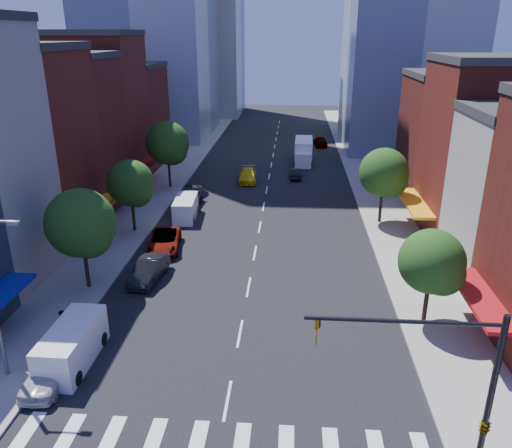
{
  "coord_description": "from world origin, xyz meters",
  "views": [
    {
      "loc": [
        2.94,
        -20.03,
        17.27
      ],
      "look_at": [
        0.56,
        11.82,
        5.0
      ],
      "focal_mm": 35.0,
      "sensor_mm": 36.0,
      "label": 1
    }
  ],
  "objects_px": {
    "taxi": "(248,175)",
    "traffic_car_far": "(320,141)",
    "cargo_van_near": "(71,347)",
    "parked_car_rear": "(188,200)",
    "cargo_van_far": "(185,209)",
    "parked_car_front": "(49,370)",
    "box_truck": "(303,152)",
    "parked_car_third": "(164,241)",
    "parked_car_second": "(149,270)",
    "pedestrian_far": "(63,324)",
    "traffic_car_oncoming": "(295,173)"
  },
  "relations": [
    {
      "from": "box_truck",
      "to": "cargo_van_near",
      "type": "bearing_deg",
      "value": -104.46
    },
    {
      "from": "parked_car_front",
      "to": "box_truck",
      "type": "relative_size",
      "value": 0.57
    },
    {
      "from": "parked_car_front",
      "to": "cargo_van_near",
      "type": "height_order",
      "value": "cargo_van_near"
    },
    {
      "from": "pedestrian_far",
      "to": "parked_car_second",
      "type": "bearing_deg",
      "value": 156.32
    },
    {
      "from": "taxi",
      "to": "pedestrian_far",
      "type": "bearing_deg",
      "value": -106.38
    },
    {
      "from": "parked_car_third",
      "to": "parked_car_rear",
      "type": "relative_size",
      "value": 0.98
    },
    {
      "from": "parked_car_front",
      "to": "cargo_van_near",
      "type": "distance_m",
      "value": 1.74
    },
    {
      "from": "parked_car_rear",
      "to": "cargo_van_near",
      "type": "distance_m",
      "value": 26.87
    },
    {
      "from": "parked_car_second",
      "to": "cargo_van_near",
      "type": "distance_m",
      "value": 10.42
    },
    {
      "from": "taxi",
      "to": "box_truck",
      "type": "distance_m",
      "value": 12.39
    },
    {
      "from": "parked_car_third",
      "to": "parked_car_front",
      "type": "bearing_deg",
      "value": -103.75
    },
    {
      "from": "parked_car_second",
      "to": "parked_car_third",
      "type": "relative_size",
      "value": 0.88
    },
    {
      "from": "parked_car_front",
      "to": "box_truck",
      "type": "height_order",
      "value": "box_truck"
    },
    {
      "from": "parked_car_second",
      "to": "traffic_car_far",
      "type": "height_order",
      "value": "parked_car_second"
    },
    {
      "from": "cargo_van_far",
      "to": "taxi",
      "type": "height_order",
      "value": "cargo_van_far"
    },
    {
      "from": "cargo_van_near",
      "to": "cargo_van_far",
      "type": "distance_m",
      "value": 23.53
    },
    {
      "from": "taxi",
      "to": "traffic_car_far",
      "type": "height_order",
      "value": "traffic_car_far"
    },
    {
      "from": "parked_car_third",
      "to": "taxi",
      "type": "relative_size",
      "value": 1.07
    },
    {
      "from": "parked_car_rear",
      "to": "traffic_car_far",
      "type": "bearing_deg",
      "value": 66.31
    },
    {
      "from": "cargo_van_near",
      "to": "traffic_car_far",
      "type": "relative_size",
      "value": 1.14
    },
    {
      "from": "parked_car_second",
      "to": "box_truck",
      "type": "height_order",
      "value": "box_truck"
    },
    {
      "from": "traffic_car_far",
      "to": "pedestrian_far",
      "type": "xyz_separation_m",
      "value": [
        -17.89,
        -56.41,
        0.23
      ]
    },
    {
      "from": "taxi",
      "to": "traffic_car_far",
      "type": "xyz_separation_m",
      "value": [
        9.93,
        21.56,
        0.04
      ]
    },
    {
      "from": "pedestrian_far",
      "to": "traffic_car_oncoming",
      "type": "bearing_deg",
      "value": 156.27
    },
    {
      "from": "parked_car_second",
      "to": "cargo_van_far",
      "type": "bearing_deg",
      "value": 95.95
    },
    {
      "from": "cargo_van_far",
      "to": "taxi",
      "type": "bearing_deg",
      "value": 66.23
    },
    {
      "from": "parked_car_third",
      "to": "pedestrian_far",
      "type": "height_order",
      "value": "pedestrian_far"
    },
    {
      "from": "cargo_van_near",
      "to": "parked_car_rear",
      "type": "bearing_deg",
      "value": 88.24
    },
    {
      "from": "parked_car_rear",
      "to": "cargo_van_near",
      "type": "xyz_separation_m",
      "value": [
        -1.08,
        -26.85,
        0.3
      ]
    },
    {
      "from": "cargo_van_far",
      "to": "traffic_car_oncoming",
      "type": "xyz_separation_m",
      "value": [
        10.84,
        15.6,
        -0.4
      ]
    },
    {
      "from": "parked_car_rear",
      "to": "taxi",
      "type": "xyz_separation_m",
      "value": [
        5.33,
        10.33,
        -0.07
      ]
    },
    {
      "from": "parked_car_third",
      "to": "taxi",
      "type": "xyz_separation_m",
      "value": [
        5.19,
        21.3,
        -0.02
      ]
    },
    {
      "from": "cargo_van_far",
      "to": "pedestrian_far",
      "type": "xyz_separation_m",
      "value": [
        -3.01,
        -21.16,
        -0.01
      ]
    },
    {
      "from": "parked_car_front",
      "to": "traffic_car_oncoming",
      "type": "distance_m",
      "value": 42.68
    },
    {
      "from": "taxi",
      "to": "parked_car_front",
      "type": "bearing_deg",
      "value": -103.69
    },
    {
      "from": "cargo_van_near",
      "to": "traffic_car_far",
      "type": "xyz_separation_m",
      "value": [
        16.35,
        58.74,
        -0.32
      ]
    },
    {
      "from": "parked_car_third",
      "to": "traffic_car_far",
      "type": "relative_size",
      "value": 1.18
    },
    {
      "from": "taxi",
      "to": "traffic_car_oncoming",
      "type": "relative_size",
      "value": 1.35
    },
    {
      "from": "cargo_van_far",
      "to": "traffic_car_oncoming",
      "type": "distance_m",
      "value": 19.0
    },
    {
      "from": "parked_car_rear",
      "to": "cargo_van_far",
      "type": "distance_m",
      "value": 3.39
    },
    {
      "from": "traffic_car_oncoming",
      "to": "box_truck",
      "type": "height_order",
      "value": "box_truck"
    },
    {
      "from": "traffic_car_far",
      "to": "parked_car_rear",
      "type": "bearing_deg",
      "value": 58.5
    },
    {
      "from": "taxi",
      "to": "cargo_van_far",
      "type": "bearing_deg",
      "value": -113.38
    },
    {
      "from": "parked_car_second",
      "to": "parked_car_rear",
      "type": "bearing_deg",
      "value": 97.29
    },
    {
      "from": "parked_car_front",
      "to": "parked_car_third",
      "type": "xyz_separation_m",
      "value": [
        1.77,
        17.5,
        -0.01
      ]
    },
    {
      "from": "taxi",
      "to": "box_truck",
      "type": "xyz_separation_m",
      "value": [
        7.0,
        10.19,
        0.77
      ]
    },
    {
      "from": "taxi",
      "to": "traffic_car_oncoming",
      "type": "height_order",
      "value": "taxi"
    },
    {
      "from": "parked_car_second",
      "to": "traffic_car_far",
      "type": "bearing_deg",
      "value": 78.9
    },
    {
      "from": "traffic_car_far",
      "to": "traffic_car_oncoming",
      "type": "bearing_deg",
      "value": 72.47
    },
    {
      "from": "cargo_van_far",
      "to": "taxi",
      "type": "xyz_separation_m",
      "value": [
        4.95,
        13.7,
        -0.28
      ]
    }
  ]
}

